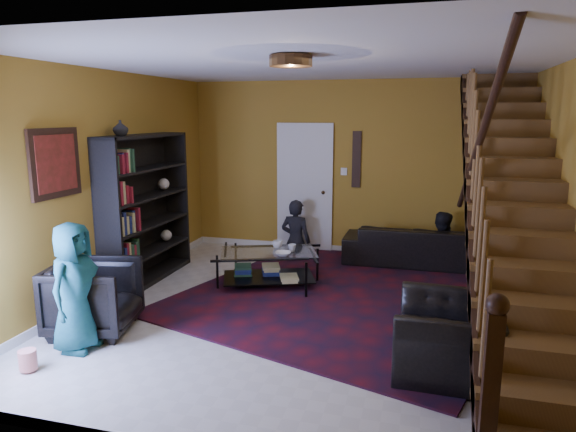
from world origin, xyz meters
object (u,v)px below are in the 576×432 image
coffee_table (269,266)px  sofa (412,245)px  bookshelf (147,211)px  armchair_right (447,337)px  armchair_left (94,297)px

coffee_table → sofa: bearing=40.2°
bookshelf → armchair_right: size_ratio=2.00×
bookshelf → sofa: bearing=25.9°
bookshelf → sofa: (3.50, 1.70, -0.66)m
sofa → armchair_left: bearing=47.4°
bookshelf → coffee_table: size_ratio=1.40×
bookshelf → sofa: size_ratio=0.97×
armchair_left → coffee_table: armchair_left is taller
sofa → armchair_right: (0.41, -3.35, 0.02)m
sofa → armchair_right: bearing=96.9°
sofa → coffee_table: sofa is taller
armchair_left → bookshelf: bearing=-0.5°
armchair_right → coffee_table: 2.87m
armchair_left → coffee_table: size_ratio=0.58×
armchair_left → armchair_right: size_ratio=0.83×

